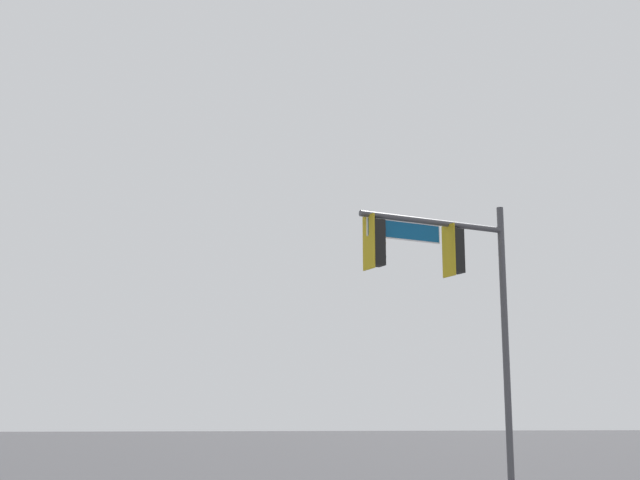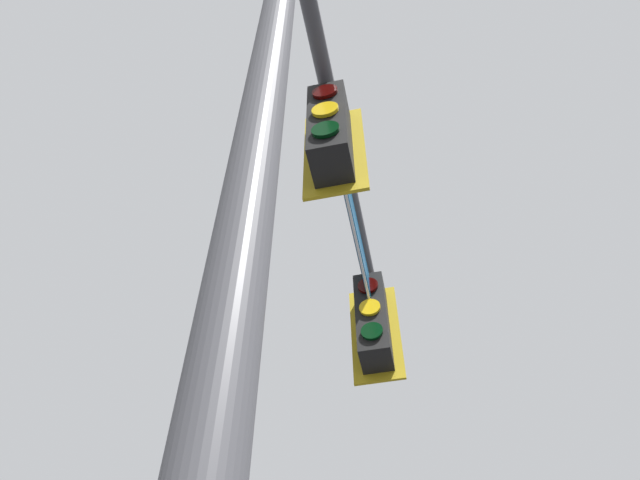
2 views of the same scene
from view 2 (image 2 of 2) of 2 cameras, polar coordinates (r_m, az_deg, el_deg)
name	(u,v)px [view 2 (image 2 of 2)]	position (r m, az deg, el deg)	size (l,w,h in m)	color
signal_pole_near	(339,201)	(4.88, 1.72, 3.55)	(4.19, 0.91, 7.05)	#47474C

